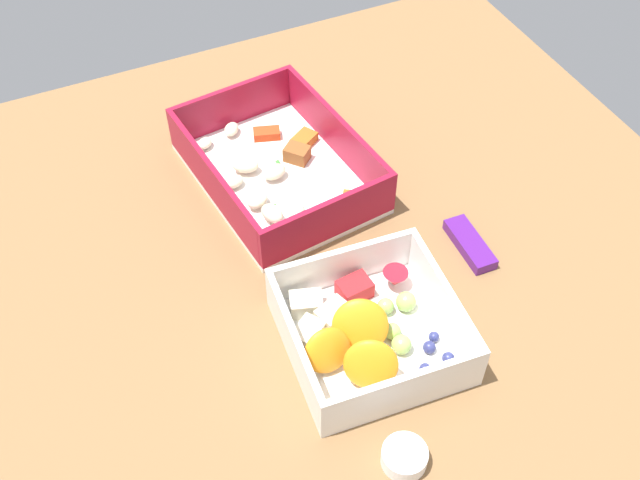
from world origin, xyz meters
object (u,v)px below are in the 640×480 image
at_px(pasta_container, 278,168).
at_px(paper_cup_liner, 404,457).
at_px(candy_bar, 470,244).
at_px(fruit_bowl, 366,330).

xyz_separation_m(pasta_container, paper_cup_liner, (0.35, -0.03, -0.01)).
bearing_deg(pasta_container, paper_cup_liner, -12.35).
xyz_separation_m(pasta_container, candy_bar, (0.17, 0.14, -0.01)).
relative_size(fruit_bowl, candy_bar, 2.32).
distance_m(pasta_container, fruit_bowl, 0.23).
bearing_deg(candy_bar, pasta_container, -141.67).
xyz_separation_m(fruit_bowl, candy_bar, (-0.06, 0.15, -0.01)).
xyz_separation_m(fruit_bowl, paper_cup_liner, (0.12, -0.02, -0.01)).
relative_size(pasta_container, fruit_bowl, 1.45).
distance_m(pasta_container, candy_bar, 0.22).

